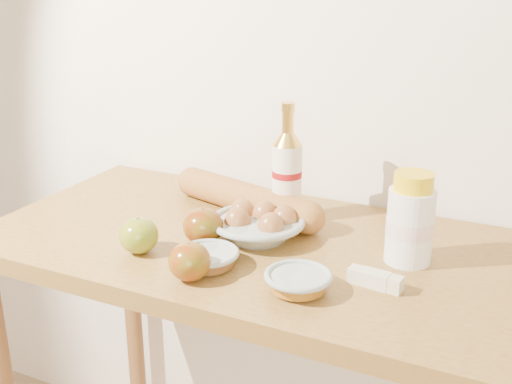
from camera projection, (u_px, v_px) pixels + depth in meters
back_wall at (323, 32)px, 1.50m from camera, size 3.50×0.02×2.60m
table at (262, 293)px, 1.40m from camera, size 1.20×0.60×0.90m
bourbon_bottle at (287, 174)px, 1.42m from camera, size 0.07×0.07×0.27m
cream_bottle at (410, 221)px, 1.24m from camera, size 0.12×0.12×0.18m
egg_bowl at (258, 225)px, 1.36m from camera, size 0.21×0.21×0.07m
baguette at (246, 198)px, 1.49m from camera, size 0.44×0.19×0.07m
apple_yellowgreen at (139, 235)px, 1.29m from camera, size 0.10×0.10×0.07m
apple_redgreen_front at (190, 261)px, 1.18m from camera, size 0.09×0.09×0.07m
apple_redgreen_right at (203, 226)px, 1.33m from camera, size 0.10×0.10×0.08m
sugar_bowl at (208, 258)px, 1.23m from camera, size 0.14×0.14×0.03m
syrup_bowl at (298, 281)px, 1.15m from camera, size 0.13×0.13×0.04m
butter_stick at (375, 279)px, 1.16m from camera, size 0.10×0.04×0.03m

